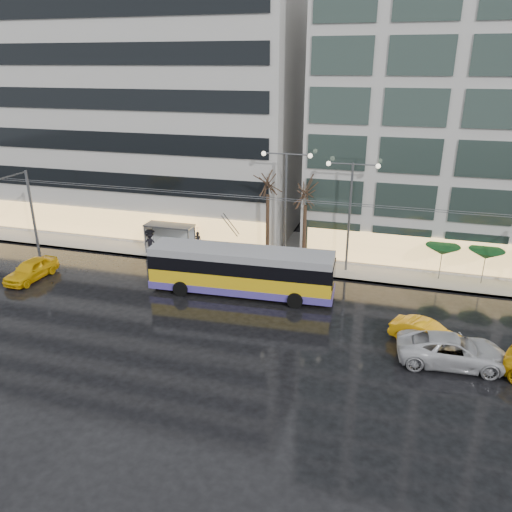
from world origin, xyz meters
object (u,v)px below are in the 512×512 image
at_px(bus_shelter, 167,231).
at_px(street_lamp_near, 286,194).
at_px(trolleybus, 241,272).
at_px(taxi_a, 31,270).

relative_size(bus_shelter, street_lamp_near, 0.47).
xyz_separation_m(trolleybus, taxi_a, (-16.16, -2.05, -0.86)).
bearing_deg(bus_shelter, trolleybus, -34.79).
bearing_deg(taxi_a, street_lamp_near, 27.55).
bearing_deg(bus_shelter, street_lamp_near, 0.63).
bearing_deg(street_lamp_near, trolleybus, -105.92).
relative_size(street_lamp_near, taxi_a, 1.97).
bearing_deg(bus_shelter, taxi_a, -133.06).
bearing_deg(trolleybus, bus_shelter, 145.21).
xyz_separation_m(bus_shelter, taxi_a, (-7.52, -8.05, -1.18)).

